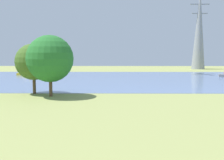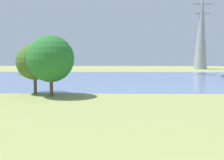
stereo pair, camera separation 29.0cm
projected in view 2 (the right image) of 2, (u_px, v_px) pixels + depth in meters
ground_plane at (101, 105)px, 29.49m from camera, size 160.00×160.00×0.00m
water_surface at (109, 79)px, 57.32m from camera, size 140.00×40.00×0.02m
sailboat_yellow at (29, 73)px, 65.90m from camera, size 5.02×2.61×7.94m
tree_west_near at (35, 62)px, 36.99m from camera, size 5.05×5.05×6.98m
tree_west_far at (51, 59)px, 34.63m from camera, size 6.13×6.13×8.02m
electricity_pylon at (201, 29)px, 88.64m from camera, size 6.40×4.40×26.88m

